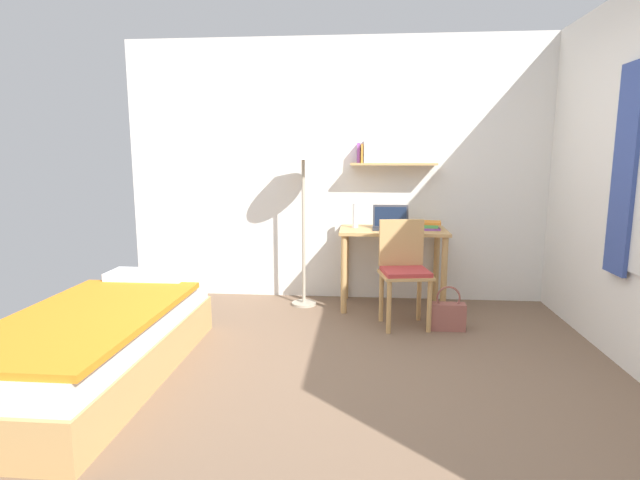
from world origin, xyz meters
TOP-DOWN VIEW (x-y plane):
  - ground_plane at (0.00, 0.00)m, footprint 5.28×5.28m
  - wall_back at (0.00, 2.02)m, footprint 4.40×0.27m
  - bed at (-1.52, -0.07)m, footprint 0.90×2.04m
  - desk at (0.49, 1.70)m, footprint 1.01×0.58m
  - desk_chair at (0.55, 1.18)m, footprint 0.47×0.44m
  - standing_lamp at (-0.37, 1.68)m, footprint 0.42×0.42m
  - laptop at (0.46, 1.70)m, footprint 0.34×0.24m
  - water_bottle at (0.12, 1.76)m, footprint 0.06×0.06m
  - book_stack at (0.84, 1.71)m, footprint 0.19×0.23m
  - handbag at (0.92, 1.08)m, footprint 0.29×0.12m

SIDE VIEW (x-z plane):
  - ground_plane at x=0.00m, z-range 0.00..0.00m
  - handbag at x=0.92m, z-range -0.06..0.32m
  - bed at x=-1.52m, z-range -0.03..0.51m
  - desk_chair at x=0.55m, z-range 0.05..0.96m
  - desk at x=0.49m, z-range 0.24..1.00m
  - book_stack at x=0.84m, z-range 0.76..0.84m
  - laptop at x=0.46m, z-range 0.71..0.93m
  - water_bottle at x=0.12m, z-range 0.77..1.00m
  - wall_back at x=0.00m, z-range 0.00..2.60m
  - standing_lamp at x=-0.37m, z-range 0.63..2.27m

